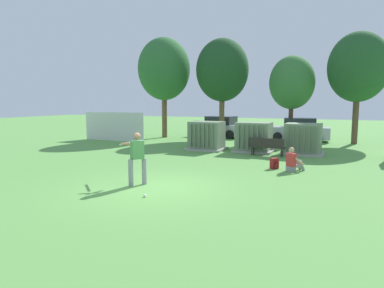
{
  "coord_description": "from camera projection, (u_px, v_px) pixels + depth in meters",
  "views": [
    {
      "loc": [
        5.39,
        -9.39,
        2.73
      ],
      "look_at": [
        -0.29,
        3.5,
        1.0
      ],
      "focal_mm": 32.18,
      "sensor_mm": 36.0,
      "label": 1
    }
  ],
  "objects": [
    {
      "name": "ground_plane",
      "position": [
        156.0,
        188.0,
        11.02
      ],
      "size": [
        96.0,
        96.0,
        0.0
      ],
      "primitive_type": "plane",
      "color": "#5B9947"
    },
    {
      "name": "fence_panel",
      "position": [
        114.0,
        127.0,
        24.19
      ],
      "size": [
        4.8,
        0.12,
        2.0
      ],
      "primitive_type": "cube",
      "color": "silver",
      "rests_on": "ground"
    },
    {
      "name": "transformer_west",
      "position": [
        207.0,
        136.0,
        19.61
      ],
      "size": [
        2.1,
        1.7,
        1.62
      ],
      "color": "#9E9B93",
      "rests_on": "ground"
    },
    {
      "name": "transformer_mid_west",
      "position": [
        254.0,
        138.0,
        18.79
      ],
      "size": [
        2.1,
        1.7,
        1.62
      ],
      "color": "#9E9B93",
      "rests_on": "ground"
    },
    {
      "name": "transformer_mid_east",
      "position": [
        303.0,
        139.0,
        17.87
      ],
      "size": [
        2.1,
        1.7,
        1.62
      ],
      "color": "#9E9B93",
      "rests_on": "ground"
    },
    {
      "name": "park_bench",
      "position": [
        267.0,
        145.0,
        17.39
      ],
      "size": [
        1.83,
        0.58,
        0.92
      ],
      "color": "#2D2823",
      "rests_on": "ground"
    },
    {
      "name": "batter",
      "position": [
        137.0,
        156.0,
        11.27
      ],
      "size": [
        1.47,
        1.1,
        1.74
      ],
      "color": "gray",
      "rests_on": "ground"
    },
    {
      "name": "sports_ball",
      "position": [
        145.0,
        196.0,
        9.9
      ],
      "size": [
        0.09,
        0.09,
        0.09
      ],
      "primitive_type": "sphere",
      "color": "white",
      "rests_on": "ground"
    },
    {
      "name": "seated_spectator",
      "position": [
        293.0,
        162.0,
        13.59
      ],
      "size": [
        0.74,
        0.74,
        0.96
      ],
      "color": "gray",
      "rests_on": "ground"
    },
    {
      "name": "backpack",
      "position": [
        274.0,
        164.0,
        14.11
      ],
      "size": [
        0.37,
        0.38,
        0.44
      ],
      "color": "maroon",
      "rests_on": "ground"
    },
    {
      "name": "tree_left",
      "position": [
        164.0,
        69.0,
        26.02
      ],
      "size": [
        3.95,
        3.95,
        7.54
      ],
      "color": "brown",
      "rests_on": "ground"
    },
    {
      "name": "tree_center_left",
      "position": [
        222.0,
        70.0,
        24.92
      ],
      "size": [
        3.81,
        3.81,
        7.28
      ],
      "color": "brown",
      "rests_on": "ground"
    },
    {
      "name": "tree_center_right",
      "position": [
        292.0,
        83.0,
        23.64
      ],
      "size": [
        3.08,
        3.08,
        5.88
      ],
      "color": "#4C3828",
      "rests_on": "ground"
    },
    {
      "name": "tree_right",
      "position": [
        358.0,
        67.0,
        21.87
      ],
      "size": [
        3.75,
        3.75,
        7.16
      ],
      "color": "brown",
      "rests_on": "ground"
    },
    {
      "name": "parked_car_leftmost",
      "position": [
        220.0,
        127.0,
        26.85
      ],
      "size": [
        4.38,
        2.32,
        1.62
      ],
      "color": "#B2B2B7",
      "rests_on": "ground"
    },
    {
      "name": "parked_car_left_of_center",
      "position": [
        298.0,
        130.0,
        24.12
      ],
      "size": [
        4.33,
        2.19,
        1.62
      ],
      "color": "#B2B2B7",
      "rests_on": "ground"
    }
  ]
}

